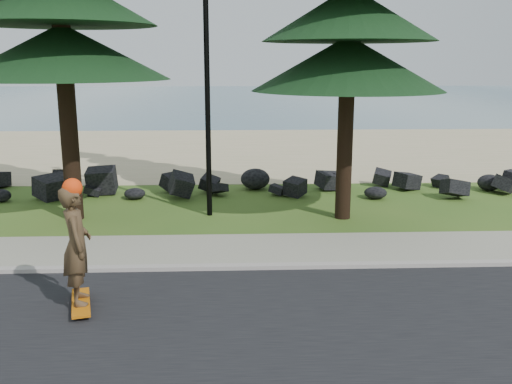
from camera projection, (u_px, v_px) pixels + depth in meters
ground at (204, 255)px, 12.13m from camera, size 160.00×160.00×0.00m
road at (188, 365)px, 7.74m from camera, size 160.00×7.00×0.02m
kerb at (202, 268)px, 11.24m from camera, size 160.00×0.20×0.10m
sidewalk at (204, 250)px, 12.31m from camera, size 160.00×2.00×0.08m
beach_sand at (219, 150)px, 26.24m from camera, size 160.00×15.00×0.01m
ocean at (227, 98)px, 61.76m from camera, size 160.00×58.00×0.01m
seawall_boulders at (213, 194)px, 17.58m from camera, size 60.00×2.40×1.10m
lamp_post at (207, 56)px, 14.31m from camera, size 0.25×0.14×8.14m
skateboarder at (77, 245)px, 9.26m from camera, size 0.64×1.22×2.20m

